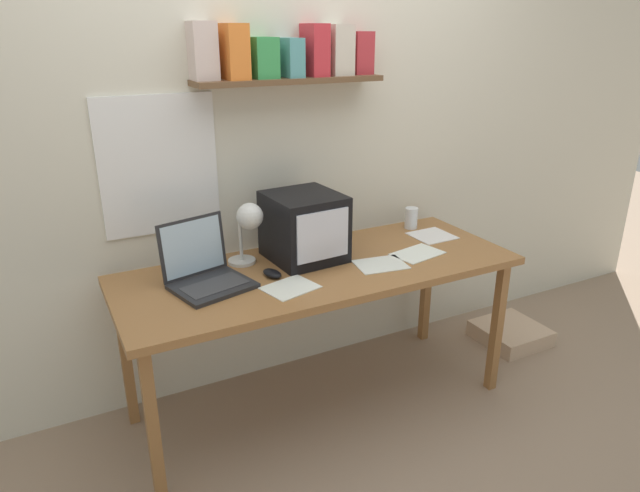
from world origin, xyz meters
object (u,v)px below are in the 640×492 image
Objects in this scene: loose_paper_near_laptop at (417,254)px; open_notebook at (290,288)px; crt_monitor at (304,227)px; computer_mouse at (272,273)px; laptop at (204,269)px; loose_paper_near_monitor at (432,236)px; corner_desk at (320,278)px; floor_cushion at (510,333)px; juice_glass at (411,219)px; printed_handout at (381,264)px; desk_lamp at (249,223)px.

loose_paper_near_laptop is 0.71m from open_notebook.
computer_mouse is at bearing -152.66° from crt_monitor.
crt_monitor is at bearing 53.95° from open_notebook.
laptop is 1.77× the size of loose_paper_near_monitor.
corner_desk is 8.79× the size of loose_paper_near_monitor.
loose_paper_near_monitor is (0.71, 0.09, 0.06)m from corner_desk.
crt_monitor is 1.72× the size of loose_paper_near_monitor.
juice_glass is at bearing 159.56° from floor_cushion.
crt_monitor is 1.57m from floor_cushion.
crt_monitor is at bearing -7.13° from laptop.
loose_paper_near_laptop reaches higher than corner_desk.
laptop reaches higher than open_notebook.
computer_mouse is 0.44× the size of loose_paper_near_laptop.
floor_cushion is (1.04, 0.13, -0.70)m from printed_handout.
floor_cushion is (0.81, 0.10, -0.70)m from loose_paper_near_laptop.
desk_lamp is at bearing -174.27° from juice_glass.
juice_glass is 0.45× the size of printed_handout.
crt_monitor is at bearing -26.33° from desk_lamp.
loose_paper_near_laptop is at bearing -121.06° from juice_glass.
printed_handout is at bearing -172.81° from floor_cushion.
juice_glass reaches higher than computer_mouse.
loose_paper_near_laptop is (1.01, -0.14, -0.07)m from laptop.
desk_lamp is (-0.28, 0.15, 0.27)m from corner_desk.
loose_paper_near_laptop and open_notebook have the same top height.
loose_paper_near_laptop reaches higher than floor_cushion.
loose_paper_near_laptop is at bearing -9.19° from corner_desk.
juice_glass reaches higher than corner_desk.
computer_mouse is (0.04, -0.16, -0.19)m from desk_lamp.
laptop reaches higher than loose_paper_near_monitor.
desk_lamp is (-0.26, 0.03, 0.05)m from crt_monitor.
loose_paper_near_laptop is at bearing 5.52° from open_notebook.
laptop is 1.23m from loose_paper_near_monitor.
desk_lamp reaches higher than computer_mouse.
loose_paper_near_monitor is (0.02, -0.16, -0.05)m from juice_glass.
open_notebook is at bearing -174.48° from loose_paper_near_laptop.
floor_cushion is (0.61, -0.23, -0.75)m from juice_glass.
crt_monitor is 0.97× the size of laptop.
loose_paper_near_monitor reaches higher than corner_desk.
loose_paper_near_laptop is 1.08× the size of open_notebook.
laptop is 0.29m from desk_lamp.
computer_mouse reaches higher than loose_paper_near_monitor.
printed_handout is at bearing -27.15° from laptop.
computer_mouse is 0.47× the size of printed_handout.
open_notebook is at bearing -99.10° from desk_lamp.
computer_mouse is 0.51m from printed_handout.
crt_monitor is 0.72m from juice_glass.
loose_paper_near_monitor is (0.92, 0.24, -0.00)m from open_notebook.
juice_glass is at bearing 6.17° from crt_monitor.
desk_lamp is 2.56× the size of computer_mouse.
printed_handout is 1.26m from floor_cushion.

